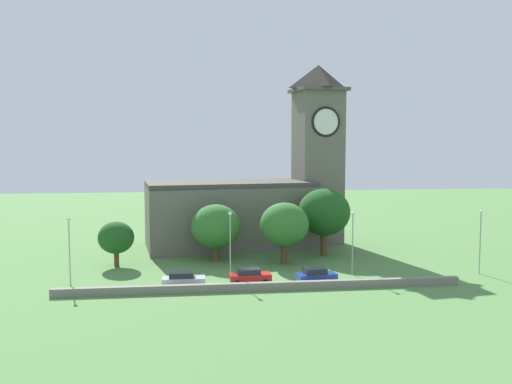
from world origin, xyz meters
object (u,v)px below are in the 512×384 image
at_px(car_silver, 183,279).
at_px(streetlamp_east_mid, 481,232).
at_px(streetlamp_west_mid, 230,235).
at_px(tree_riverside_east, 216,227).
at_px(car_red, 250,276).
at_px(tree_riverside_west, 116,238).
at_px(streetlamp_west_end, 69,240).
at_px(tree_by_tower, 324,212).
at_px(church, 256,196).
at_px(streetlamp_central, 353,233).
at_px(car_blue, 316,275).
at_px(tree_churchyard, 284,225).

distance_m(car_silver, streetlamp_east_mid, 35.59).
bearing_deg(streetlamp_west_mid, tree_riverside_east, 96.92).
height_order(car_red, streetlamp_west_mid, streetlamp_west_mid).
bearing_deg(streetlamp_east_mid, tree_riverside_west, 168.04).
distance_m(streetlamp_west_end, streetlamp_east_mid, 47.84).
bearing_deg(streetlamp_west_mid, tree_by_tower, 40.10).
bearing_deg(streetlamp_west_end, church, 41.42).
distance_m(tree_riverside_east, tree_by_tower, 15.33).
bearing_deg(streetlamp_central, streetlamp_west_end, -179.26).
height_order(streetlamp_west_end, tree_by_tower, tree_by_tower).
xyz_separation_m(car_blue, streetlamp_east_mid, (20.48, 1.91, 4.22)).
bearing_deg(streetlamp_west_end, car_blue, -6.03).
relative_size(streetlamp_west_end, tree_riverside_east, 0.99).
height_order(car_silver, streetlamp_west_end, streetlamp_west_end).
bearing_deg(tree_by_tower, car_red, -130.47).
bearing_deg(car_silver, tree_churchyard, 37.92).
relative_size(streetlamp_east_mid, tree_riverside_east, 1.02).
distance_m(streetlamp_central, tree_riverside_west, 29.64).
bearing_deg(streetlamp_west_end, tree_riverside_west, 64.43).
relative_size(streetlamp_west_mid, tree_by_tower, 0.84).
relative_size(car_silver, streetlamp_west_mid, 0.60).
height_order(car_red, streetlamp_central, streetlamp_central).
distance_m(car_silver, streetlamp_west_end, 13.51).
xyz_separation_m(church, tree_by_tower, (8.44, -8.73, -1.57)).
bearing_deg(church, tree_riverside_east, -122.52).
xyz_separation_m(streetlamp_east_mid, tree_riverside_west, (-43.85, 9.29, -1.41)).
bearing_deg(car_silver, streetlamp_west_mid, 29.78).
xyz_separation_m(streetlamp_west_mid, tree_riverside_east, (-1.21, 9.95, -0.54)).
bearing_deg(tree_riverside_east, church, 57.48).
distance_m(car_blue, tree_riverside_west, 26.07).
relative_size(car_silver, car_blue, 1.02).
bearing_deg(tree_riverside_west, car_silver, -52.62).
distance_m(tree_by_tower, tree_churchyard, 8.03).
distance_m(car_blue, streetlamp_east_mid, 21.00).
height_order(car_blue, tree_riverside_west, tree_riverside_west).
relative_size(church, streetlamp_west_end, 4.16).
xyz_separation_m(church, car_red, (-3.50, -22.73, -6.77)).
bearing_deg(tree_churchyard, church, 98.57).
relative_size(church, tree_churchyard, 3.90).
bearing_deg(tree_riverside_west, streetlamp_east_mid, -11.96).
relative_size(car_silver, car_red, 1.00).
height_order(car_blue, streetlamp_east_mid, streetlamp_east_mid).
xyz_separation_m(car_silver, streetlamp_west_end, (-12.54, 2.89, 4.10)).
height_order(streetlamp_east_mid, tree_churchyard, tree_churchyard).
height_order(streetlamp_central, tree_churchyard, tree_churchyard).
bearing_deg(tree_by_tower, car_silver, -142.51).
distance_m(streetlamp_west_end, streetlamp_west_mid, 17.93).
height_order(tree_by_tower, tree_churchyard, tree_by_tower).
bearing_deg(car_silver, church, 65.18).
relative_size(tree_by_tower, tree_churchyard, 1.17).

